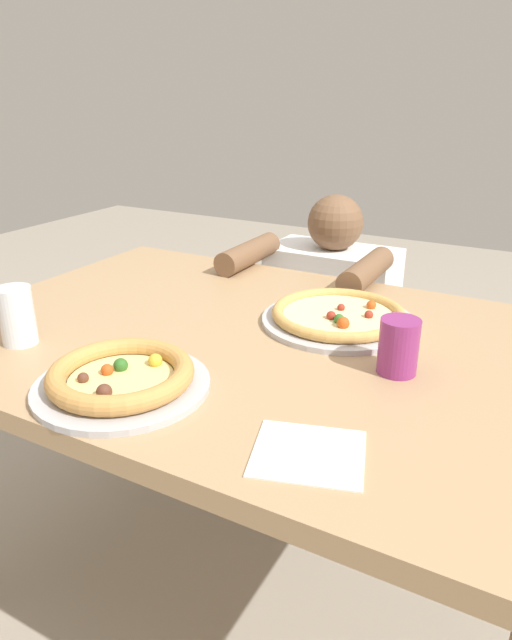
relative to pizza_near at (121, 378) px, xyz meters
The scene contains 8 objects.
ground_plane 0.84m from the pizza_near, 74.28° to the left, with size 8.00×8.00×0.00m, color #9E9384.
dining_table 0.35m from the pizza_near, 74.28° to the left, with size 1.38×0.94×0.75m.
pizza_near is the anchor object (origin of this frame).
pizza_far 0.52m from the pizza_near, 64.21° to the left, with size 0.34×0.34×0.04m.
drink_cup_colored 0.50m from the pizza_near, 35.95° to the left, with size 0.07×0.07×0.11m.
water_cup_clear 0.32m from the pizza_near, behind, with size 0.07×0.07×0.12m.
paper_napkin 0.37m from the pizza_near, ahead, with size 0.16×0.14×0.00m, color white.
diner_seated 1.05m from the pizza_near, 89.73° to the left, with size 0.43×0.53×0.94m.
Camera 1 is at (0.54, -0.97, 1.24)m, focal length 31.78 mm.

